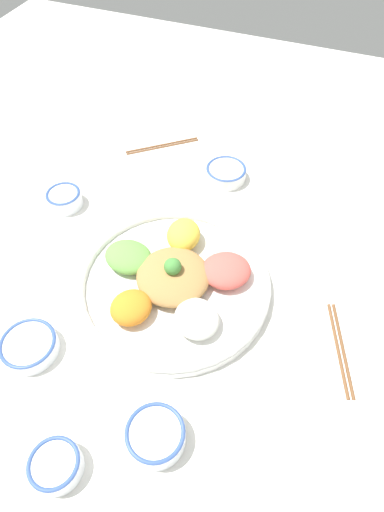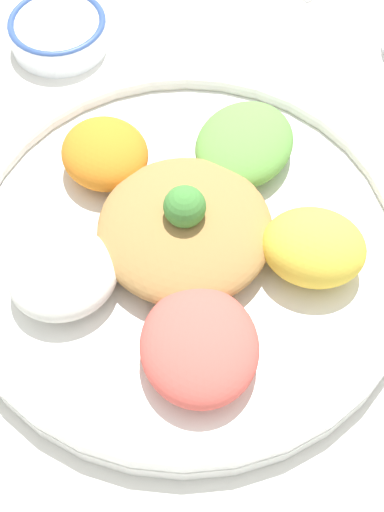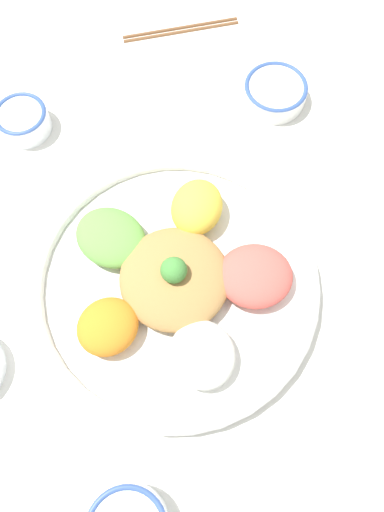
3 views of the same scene
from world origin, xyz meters
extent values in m
plane|color=white|center=(0.00, 0.00, 0.00)|extent=(2.40, 2.40, 0.00)
cylinder|color=white|center=(-0.01, 0.03, 0.01)|extent=(0.42, 0.42, 0.02)
torus|color=white|center=(-0.01, 0.03, 0.03)|extent=(0.42, 0.42, 0.02)
ellipsoid|color=orange|center=(0.04, 0.13, 0.04)|extent=(0.11, 0.11, 0.05)
ellipsoid|color=white|center=(-0.09, 0.11, 0.04)|extent=(0.13, 0.13, 0.04)
ellipsoid|color=#E55B51|center=(-0.11, -0.03, 0.04)|extent=(0.14, 0.14, 0.05)
ellipsoid|color=yellow|center=(0.01, -0.08, 0.05)|extent=(0.09, 0.10, 0.06)
ellipsoid|color=#6BAD4C|center=(0.11, 0.02, 0.04)|extent=(0.12, 0.10, 0.04)
ellipsoid|color=#AD7F47|center=(-0.01, 0.03, 0.04)|extent=(0.16, 0.16, 0.05)
sphere|color=#478E3D|center=(-0.01, 0.03, 0.08)|extent=(0.04, 0.04, 0.04)
cylinder|color=white|center=(0.00, -0.35, 0.02)|extent=(0.11, 0.11, 0.03)
torus|color=#38569E|center=(0.00, -0.35, 0.03)|extent=(0.11, 0.11, 0.01)
cylinder|color=maroon|center=(0.00, -0.35, 0.03)|extent=(0.09, 0.09, 0.00)
cylinder|color=white|center=(0.20, 0.27, 0.02)|extent=(0.11, 0.11, 0.03)
torus|color=#38569E|center=(0.20, 0.27, 0.03)|extent=(0.11, 0.11, 0.01)
cylinder|color=white|center=(0.20, 0.27, 0.03)|extent=(0.09, 0.09, 0.00)
cylinder|color=white|center=(0.03, 0.44, 0.02)|extent=(0.09, 0.09, 0.04)
torus|color=#38569E|center=(0.03, 0.44, 0.04)|extent=(0.09, 0.09, 0.01)
cylinder|color=white|center=(0.03, 0.44, 0.03)|extent=(0.07, 0.07, 0.00)
cylinder|color=white|center=(0.35, -0.11, 0.02)|extent=(0.09, 0.09, 0.04)
torus|color=#38569E|center=(0.35, -0.11, 0.04)|extent=(0.09, 0.09, 0.01)
cylinder|color=#5B3319|center=(0.35, -0.11, 0.04)|extent=(0.07, 0.07, 0.00)
cylinder|color=white|center=(-0.10, 0.33, 0.02)|extent=(0.10, 0.10, 0.04)
torus|color=#38569E|center=(-0.10, 0.33, 0.04)|extent=(0.10, 0.10, 0.01)
cylinder|color=white|center=(-0.10, 0.33, 0.04)|extent=(0.08, 0.08, 0.00)
cylinder|color=brown|center=(0.22, -0.43, 0.00)|extent=(0.17, 0.14, 0.01)
cylinder|color=brown|center=(0.21, -0.42, 0.00)|extent=(0.17, 0.14, 0.01)
cylinder|color=brown|center=(-0.37, 0.05, 0.00)|extent=(0.08, 0.20, 0.01)
cylinder|color=brown|center=(-0.38, 0.04, 0.00)|extent=(0.08, 0.20, 0.01)
cube|color=white|center=(-0.38, -0.13, 0.00)|extent=(0.08, 0.02, 0.01)
ellipsoid|color=white|center=(-0.32, -0.14, 0.00)|extent=(0.05, 0.04, 0.01)
cube|color=white|center=(0.41, 0.01, 0.00)|extent=(0.08, 0.06, 0.01)
ellipsoid|color=white|center=(0.46, -0.02, 0.00)|extent=(0.05, 0.05, 0.01)
camera|label=1|loc=(-0.24, 0.51, 0.78)|focal=30.00mm
camera|label=2|loc=(-0.33, -0.11, 0.57)|focal=50.00mm
camera|label=3|loc=(-0.13, 0.22, 0.71)|focal=35.00mm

